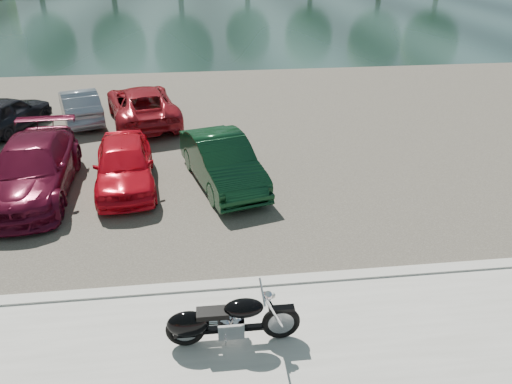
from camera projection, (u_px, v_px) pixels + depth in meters
ground at (298, 357)px, 8.54m from camera, size 200.00×200.00×0.00m
kerb at (279, 282)px, 10.27m from camera, size 60.00×0.30×0.14m
parking_lot at (240, 131)px, 18.22m from camera, size 60.00×18.00×0.04m
river at (210, 16)px, 43.78m from camera, size 120.00×40.00×0.00m
motorcycle at (221, 321)px, 8.52m from camera, size 2.33×0.75×1.05m
car_3 at (32, 169)px, 13.51m from camera, size 2.31×5.14×1.46m
car_4 at (124, 164)px, 13.94m from camera, size 2.05×4.14×1.36m
car_5 at (222, 161)px, 14.09m from camera, size 2.48×4.42×1.38m
car_8 at (7, 114)px, 17.97m from camera, size 2.64×3.98×1.26m
car_9 at (80, 105)px, 18.94m from camera, size 2.35×3.92×1.22m
car_10 at (142, 105)px, 18.76m from camera, size 3.32×5.32×1.37m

